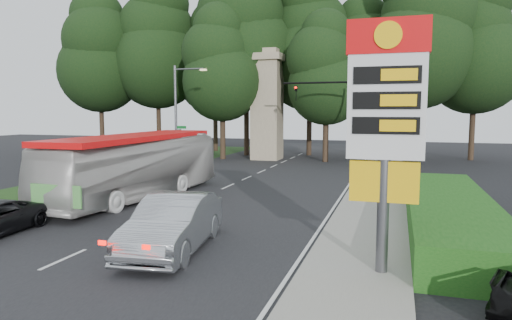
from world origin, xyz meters
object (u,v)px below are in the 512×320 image
(traffic_signal_mast, at_px, (344,108))
(sedan_silver, at_px, (173,224))
(transit_bus, at_px, (136,167))
(streetlight_signs, at_px, (178,111))
(gas_station_pylon, at_px, (386,112))
(monument, at_px, (267,104))

(traffic_signal_mast, relative_size, sedan_silver, 1.32)
(transit_bus, bearing_deg, streetlight_signs, 112.87)
(transit_bus, bearing_deg, sedan_silver, -45.57)
(gas_station_pylon, xyz_separation_m, monument, (-11.20, 28.01, 0.66))
(traffic_signal_mast, bearing_deg, transit_bus, -121.62)
(monument, bearing_deg, streetlight_signs, -121.97)
(traffic_signal_mast, bearing_deg, monument, 142.00)
(gas_station_pylon, xyz_separation_m, traffic_signal_mast, (-3.52, 22.00, 0.22))
(sedan_silver, bearing_deg, monument, 92.13)
(traffic_signal_mast, height_order, sedan_silver, traffic_signal_mast)
(traffic_signal_mast, height_order, streetlight_signs, streetlight_signs)
(streetlight_signs, bearing_deg, gas_station_pylon, -51.04)
(gas_station_pylon, distance_m, monument, 30.17)
(transit_bus, xyz_separation_m, sedan_silver, (5.90, -7.34, -0.74))
(traffic_signal_mast, distance_m, sedan_silver, 22.20)
(monument, xyz_separation_m, transit_bus, (-1.15, -20.35, -3.47))
(gas_station_pylon, height_order, monument, monument)
(traffic_signal_mast, distance_m, monument, 9.76)
(monument, distance_m, sedan_silver, 28.40)
(gas_station_pylon, xyz_separation_m, streetlight_signs, (-16.19, 20.01, -0.01))
(streetlight_signs, relative_size, sedan_silver, 1.47)
(traffic_signal_mast, xyz_separation_m, monument, (-7.68, 6.00, 0.43))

